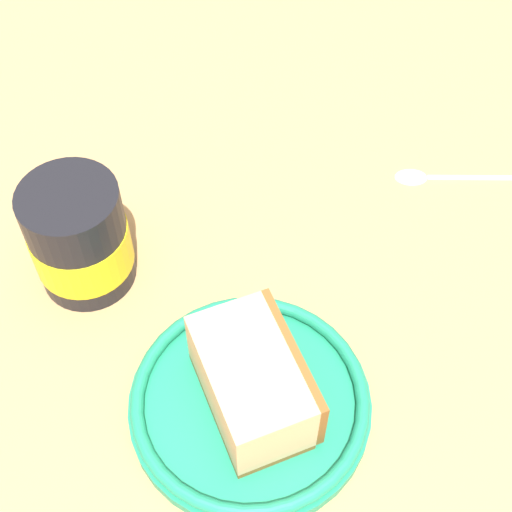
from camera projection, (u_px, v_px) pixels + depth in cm
name	position (u px, v px, depth cm)	size (l,w,h in cm)	color
ground_plane	(325.00, 309.00, 60.46)	(143.58, 143.58, 2.06)	tan
small_plate	(250.00, 401.00, 53.36)	(17.62, 17.62, 2.08)	#1E8C66
cake_slice	(253.00, 381.00, 51.03)	(11.80, 9.98, 5.75)	brown
tea_mug	(80.00, 237.00, 57.64)	(10.38, 7.84, 9.84)	black
teaspoon	(432.00, 175.00, 67.44)	(2.10, 11.97, 0.80)	silver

